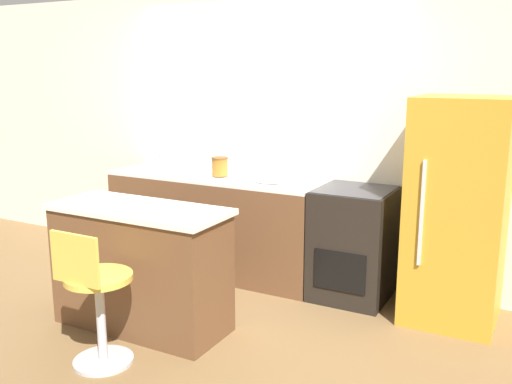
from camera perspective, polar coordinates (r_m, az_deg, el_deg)
ground_plane at (r=5.12m, az=-2.94°, el=-9.48°), size 14.00×14.00×0.00m
wall_back at (r=5.37m, az=0.63°, el=5.93°), size 8.00×0.06×2.60m
back_counter at (r=5.39m, az=-4.00°, el=-3.16°), size 2.06×0.62×0.93m
kitchen_island at (r=4.31m, az=-11.42°, el=-7.37°), size 1.34×0.57×0.92m
oven_range at (r=4.83m, az=9.69°, el=-5.11°), size 0.61×0.63×0.93m
refrigerator at (r=4.52m, az=19.49°, el=-1.83°), size 0.68×0.72×1.70m
stool_chair at (r=3.83m, az=-15.70°, el=-10.34°), size 0.44×0.44×0.93m
kettle at (r=5.57m, az=-9.26°, el=3.02°), size 0.16×0.16×0.20m
mixing_bowl at (r=4.97m, az=1.50°, el=1.57°), size 0.28×0.28×0.08m
canister_jar at (r=5.21m, az=-3.64°, el=2.57°), size 0.15×0.15×0.17m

